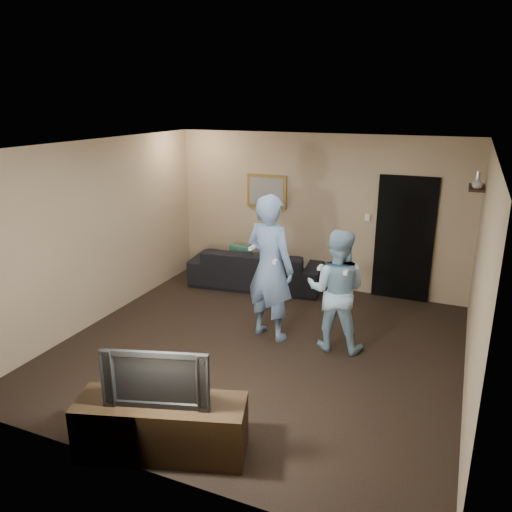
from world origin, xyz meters
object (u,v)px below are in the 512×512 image
at_px(wii_player_right, 336,290).
at_px(sofa, 257,267).
at_px(tv_console, 162,428).
at_px(television, 158,375).
at_px(wii_player_left, 270,268).

bearing_deg(wii_player_right, sofa, 136.93).
xyz_separation_m(tv_console, television, (0.00, 0.00, 0.55)).
distance_m(tv_console, television, 0.55).
bearing_deg(television, wii_player_right, 52.93).
relative_size(tv_console, wii_player_right, 0.97).
bearing_deg(television, tv_console, 0.00).
bearing_deg(television, wii_player_left, 71.88).
xyz_separation_m(sofa, wii_player_right, (1.81, -1.70, 0.47)).
height_order(television, wii_player_right, wii_player_right).
height_order(sofa, television, television).
xyz_separation_m(tv_console, wii_player_right, (0.93, 2.61, 0.55)).
bearing_deg(sofa, television, 94.69).
distance_m(television, wii_player_left, 2.59).
xyz_separation_m(tv_console, wii_player_left, (0.03, 2.58, 0.74)).
bearing_deg(wii_player_right, tv_console, -109.68).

